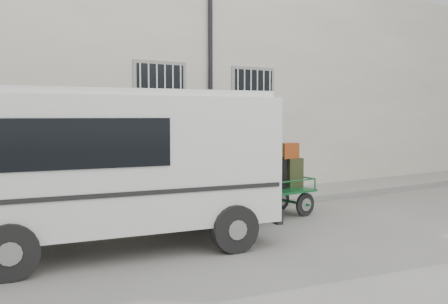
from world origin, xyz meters
TOP-DOWN VIEW (x-y plane):
  - ground at (0.00, 0.00)m, footprint 80.00×80.00m
  - building at (0.00, 5.50)m, footprint 24.00×5.15m
  - sidewalk at (0.00, 2.20)m, footprint 24.00×1.70m
  - luggage_cart at (0.77, 0.54)m, footprint 2.64×1.16m
  - van at (-2.66, -0.07)m, footprint 5.30×2.87m

SIDE VIEW (x-z plane):
  - ground at x=0.00m, z-range 0.00..0.00m
  - sidewalk at x=0.00m, z-range 0.00..0.15m
  - luggage_cart at x=0.77m, z-range 0.05..1.86m
  - van at x=-2.66m, z-range 0.19..2.73m
  - building at x=0.00m, z-range 0.00..6.00m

